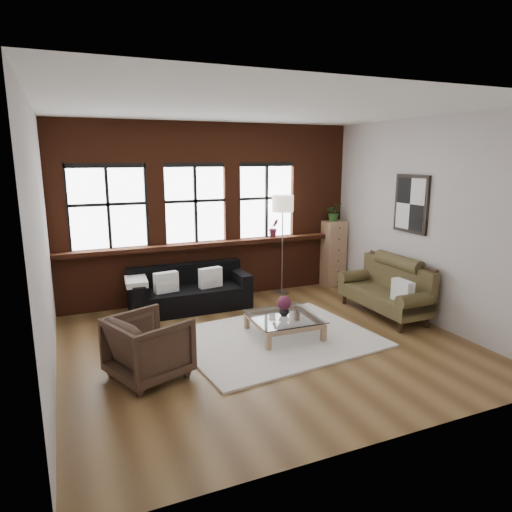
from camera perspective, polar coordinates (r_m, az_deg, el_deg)
name	(u,v)px	position (r m, az deg, el deg)	size (l,w,h in m)	color
floor	(266,344)	(6.60, 1.28, -10.91)	(5.50, 5.50, 0.00)	brown
ceiling	(267,109)	(6.09, 1.43, 17.92)	(5.50, 5.50, 0.00)	white
wall_back	(210,212)	(8.46, -5.73, 5.47)	(5.50, 5.50, 0.00)	beige
wall_front	(388,277)	(4.06, 16.17, -2.56)	(5.50, 5.50, 0.00)	beige
wall_left	(43,249)	(5.61, -25.12, 0.81)	(5.00, 5.00, 0.00)	beige
wall_right	(425,222)	(7.70, 20.36, 4.06)	(5.00, 5.00, 0.00)	beige
brick_backwall	(211,213)	(8.41, -5.60, 5.42)	(5.50, 0.12, 3.20)	#512313
sill_ledge	(213,244)	(8.41, -5.34, 1.56)	(5.50, 0.30, 0.08)	#512313
window_left	(108,209)	(8.05, -18.01, 5.64)	(1.38, 0.10, 1.50)	black
window_mid	(195,205)	(8.32, -7.63, 6.33)	(1.38, 0.10, 1.50)	black
window_right	(266,202)	(8.79, 1.25, 6.77)	(1.38, 0.10, 1.50)	black
wall_poster	(411,204)	(7.87, 18.84, 6.17)	(0.05, 0.74, 0.94)	black
shag_rug	(276,338)	(6.76, 2.55, -10.22)	(2.72, 2.14, 0.03)	silver
dark_sofa	(190,289)	(7.99, -8.22, -4.06)	(2.03, 0.82, 0.73)	black
pillow_a	(166,282)	(7.75, -11.17, -3.24)	(0.40, 0.14, 0.34)	white
pillow_b	(210,277)	(7.93, -5.72, -2.69)	(0.40, 0.14, 0.34)	white
vintage_settee	(384,288)	(7.88, 15.72, -3.91)	(0.77, 1.74, 0.93)	#453B20
pillow_settee	(403,291)	(7.41, 17.85, -4.18)	(0.14, 0.38, 0.34)	white
armchair	(149,347)	(5.69, -13.26, -11.00)	(0.82, 0.85, 0.77)	#36251B
coffee_table	(284,326)	(6.82, 3.50, -8.76)	(0.97, 0.97, 0.33)	#A07957
vase	(284,311)	(6.74, 3.52, -6.85)	(0.15, 0.15, 0.16)	#B2B2B2
flowers	(284,303)	(6.70, 3.54, -5.89)	(0.21, 0.21, 0.21)	#5F203B
drawer_chest	(332,253)	(9.44, 9.54, 0.33)	(0.41, 0.41, 1.33)	#A07957
potted_plant_top	(334,212)	(9.30, 9.72, 5.43)	(0.32, 0.28, 0.36)	#2D5923
floor_lamp	(282,242)	(8.67, 3.31, 1.81)	(0.40, 0.40, 2.05)	#A5A5A8
sill_plant	(274,228)	(8.79, 2.25, 3.53)	(0.20, 0.16, 0.36)	#5F203B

